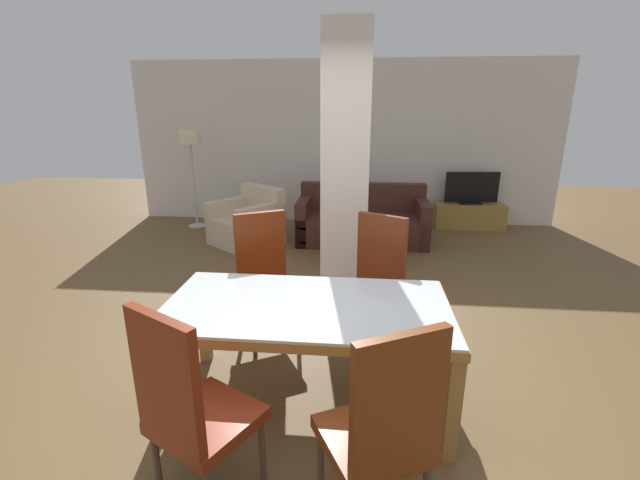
# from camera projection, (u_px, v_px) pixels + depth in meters

# --- Properties ---
(ground_plane) EXTENTS (18.00, 18.00, 0.00)m
(ground_plane) POSITION_uv_depth(u_px,v_px,m) (308.00, 400.00, 2.98)
(ground_plane) COLOR brown
(back_wall) EXTENTS (7.20, 0.09, 2.70)m
(back_wall) POSITION_uv_depth(u_px,v_px,m) (343.00, 144.00, 7.27)
(back_wall) COLOR silver
(back_wall) RESTS_ON ground_plane
(divider_pillar) EXTENTS (0.46, 0.28, 2.70)m
(divider_pillar) POSITION_uv_depth(u_px,v_px,m) (345.00, 172.00, 4.12)
(divider_pillar) COLOR silver
(divider_pillar) RESTS_ON ground_plane
(dining_table) EXTENTS (1.85, 0.96, 0.74)m
(dining_table) POSITION_uv_depth(u_px,v_px,m) (307.00, 323.00, 2.80)
(dining_table) COLOR olive
(dining_table) RESTS_ON ground_plane
(dining_chair_far_left) EXTENTS (0.63, 0.63, 1.11)m
(dining_chair_far_left) POSITION_uv_depth(u_px,v_px,m) (265.00, 276.00, 3.64)
(dining_chair_far_left) COLOR maroon
(dining_chair_far_left) RESTS_ON ground_plane
(dining_chair_near_left) EXTENTS (0.63, 0.63, 1.11)m
(dining_chair_near_left) POSITION_uv_depth(u_px,v_px,m) (190.00, 406.00, 2.06)
(dining_chair_near_left) COLOR maroon
(dining_chair_near_left) RESTS_ON ground_plane
(dining_chair_near_right) EXTENTS (0.62, 0.62, 1.11)m
(dining_chair_near_right) POSITION_uv_depth(u_px,v_px,m) (383.00, 427.00, 1.92)
(dining_chair_near_right) COLOR #692D10
(dining_chair_near_right) RESTS_ON ground_plane
(dining_chair_far_right) EXTENTS (0.62, 0.62, 1.11)m
(dining_chair_far_right) POSITION_uv_depth(u_px,v_px,m) (374.00, 279.00, 3.56)
(dining_chair_far_right) COLOR maroon
(dining_chair_far_right) RESTS_ON ground_plane
(sofa) EXTENTS (1.91, 0.86, 0.84)m
(sofa) POSITION_uv_depth(u_px,v_px,m) (362.00, 222.00, 6.42)
(sofa) COLOR #3C1F1A
(sofa) RESTS_ON ground_plane
(armchair) EXTENTS (1.19, 1.19, 0.82)m
(armchair) POSITION_uv_depth(u_px,v_px,m) (248.00, 224.00, 6.33)
(armchair) COLOR beige
(armchair) RESTS_ON ground_plane
(coffee_table) EXTENTS (0.78, 0.59, 0.44)m
(coffee_table) POSITION_uv_depth(u_px,v_px,m) (359.00, 248.00, 5.45)
(coffee_table) COLOR olive
(coffee_table) RESTS_ON ground_plane
(bottle) EXTENTS (0.08, 0.08, 0.26)m
(bottle) POSITION_uv_depth(u_px,v_px,m) (377.00, 227.00, 5.23)
(bottle) COLOR #B2B7BC
(bottle) RESTS_ON coffee_table
(tv_stand) EXTENTS (1.13, 0.40, 0.41)m
(tv_stand) POSITION_uv_depth(u_px,v_px,m) (469.00, 216.00, 7.15)
(tv_stand) COLOR olive
(tv_stand) RESTS_ON ground_plane
(tv_screen) EXTENTS (0.87, 0.23, 0.53)m
(tv_screen) POSITION_uv_depth(u_px,v_px,m) (472.00, 188.00, 7.01)
(tv_screen) COLOR black
(tv_screen) RESTS_ON tv_stand
(floor_lamp) EXTENTS (0.33, 0.33, 1.60)m
(floor_lamp) POSITION_uv_depth(u_px,v_px,m) (191.00, 146.00, 6.89)
(floor_lamp) COLOR #B7B7BC
(floor_lamp) RESTS_ON ground_plane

